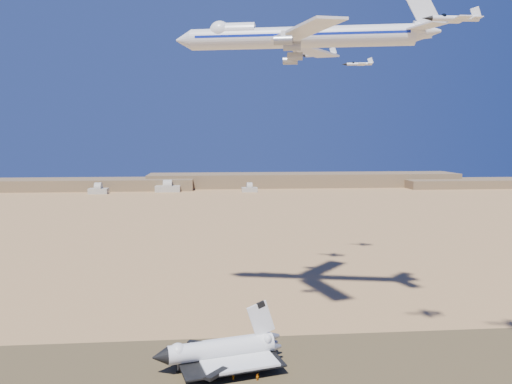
{
  "coord_description": "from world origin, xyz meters",
  "views": [
    {
      "loc": [
        -6.11,
        -131.58,
        64.48
      ],
      "look_at": [
        6.35,
        8.0,
        49.6
      ],
      "focal_mm": 35.0,
      "sensor_mm": 36.0,
      "label": 1
    }
  ],
  "objects": [
    {
      "name": "ground",
      "position": [
        0.0,
        0.0,
        0.0
      ],
      "size": [
        1200.0,
        1200.0,
        0.0
      ],
      "primitive_type": "plane",
      "color": "#A87A4B",
      "rests_on": "ground"
    },
    {
      "name": "runway",
      "position": [
        0.0,
        0.0,
        0.03
      ],
      "size": [
        600.0,
        50.0,
        0.06
      ],
      "primitive_type": "cube",
      "color": "brown",
      "rests_on": "ground"
    },
    {
      "name": "ridgeline",
      "position": [
        65.32,
        527.31,
        7.63
      ],
      "size": [
        960.0,
        90.0,
        18.0
      ],
      "color": "brown",
      "rests_on": "ground"
    },
    {
      "name": "hangars",
      "position": [
        -64.0,
        478.43,
        4.83
      ],
      "size": [
        200.5,
        29.5,
        30.0
      ],
      "color": "#A8A294",
      "rests_on": "ground"
    },
    {
      "name": "shuttle",
      "position": [
        -4.16,
        4.14,
        4.89
      ],
      "size": [
        37.1,
        28.31,
        18.21
      ],
      "rotation": [
        0.0,
        0.0,
        0.24
      ],
      "color": "white",
      "rests_on": "runway"
    },
    {
      "name": "carrier_747",
      "position": [
        21.25,
        37.79,
        98.35
      ],
      "size": [
        88.42,
        66.85,
        21.97
      ],
      "rotation": [
        0.0,
        0.0,
        -0.21
      ],
      "color": "silver"
    },
    {
      "name": "crew_a",
      "position": [
        5.96,
        -3.44,
        0.85
      ],
      "size": [
        0.54,
        0.66,
        1.58
      ],
      "primitive_type": "imported",
      "rotation": [
        0.0,
        0.0,
        1.89
      ],
      "color": "orange",
      "rests_on": "runway"
    },
    {
      "name": "crew_b",
      "position": [
        -0.78,
        -3.97,
        1.02
      ],
      "size": [
        1.06,
        1.02,
        1.93
      ],
      "primitive_type": "imported",
      "rotation": [
        0.0,
        0.0,
        2.43
      ],
      "color": "orange",
      "rests_on": "runway"
    },
    {
      "name": "crew_c",
      "position": [
        5.54,
        -4.67,
        0.98
      ],
      "size": [
        1.19,
        1.1,
        1.85
      ],
      "primitive_type": "imported",
      "rotation": [
        0.0,
        0.0,
        2.48
      ],
      "color": "orange",
      "rests_on": "runway"
    },
    {
      "name": "chase_jet_a",
      "position": [
        52.84,
        -11.78,
        93.66
      ],
      "size": [
        14.66,
        7.84,
        3.65
      ],
      "rotation": [
        0.0,
        0.0,
        -0.04
      ],
      "color": "silver"
    },
    {
      "name": "chase_jet_e",
      "position": [
        39.8,
        80.61,
        99.96
      ],
      "size": [
        15.37,
        9.03,
        3.93
      ],
      "rotation": [
        0.0,
        0.0,
        -0.34
      ],
      "color": "silver"
    },
    {
      "name": "chase_jet_f",
      "position": [
        64.42,
        106.18,
        100.26
      ],
      "size": [
        14.72,
        8.42,
        3.72
      ],
      "rotation": [
        0.0,
        0.0,
        -0.23
      ],
      "color": "silver"
    }
  ]
}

